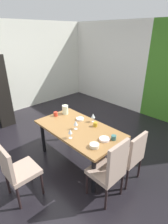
{
  "coord_description": "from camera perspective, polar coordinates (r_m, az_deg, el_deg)",
  "views": [
    {
      "loc": [
        2.51,
        -1.99,
        2.35
      ],
      "look_at": [
        0.17,
        0.24,
        0.85
      ],
      "focal_mm": 28.0,
      "sensor_mm": 36.0,
      "label": 1
    }
  ],
  "objects": [
    {
      "name": "serving_bowl_south",
      "position": [
        2.89,
        6.69,
        -8.81
      ],
      "size": [
        0.17,
        0.17,
        0.04
      ],
      "primitive_type": "cylinder",
      "color": "white",
      "rests_on": "dining_table"
    },
    {
      "name": "wine_glass_near_window",
      "position": [
        3.37,
        3.0,
        -1.26
      ],
      "size": [
        0.08,
        0.08,
        0.17
      ],
      "color": "silver",
      "rests_on": "dining_table"
    },
    {
      "name": "wine_glass_center",
      "position": [
        2.87,
        -4.52,
        -6.44
      ],
      "size": [
        0.07,
        0.07,
        0.16
      ],
      "color": "silver",
      "rests_on": "dining_table"
    },
    {
      "name": "cup_rear",
      "position": [
        3.68,
        -9.25,
        -0.64
      ],
      "size": [
        0.08,
        0.08,
        0.09
      ],
      "primitive_type": "cylinder",
      "color": "red",
      "rests_on": "dining_table"
    },
    {
      "name": "serving_bowl_left",
      "position": [
        2.71,
        3.39,
        -10.89
      ],
      "size": [
        0.15,
        0.15,
        0.05
      ],
      "primitive_type": "cylinder",
      "color": "beige",
      "rests_on": "dining_table"
    },
    {
      "name": "pitcher_north",
      "position": [
        3.72,
        -6.16,
        0.77
      ],
      "size": [
        0.14,
        0.13,
        0.19
      ],
      "color": "#E5F1C8",
      "rests_on": "dining_table"
    },
    {
      "name": "serving_bowl_east",
      "position": [
        3.49,
        -1.32,
        -2.28
      ],
      "size": [
        0.15,
        0.15,
        0.04
      ],
      "primitive_type": "cylinder",
      "color": "white",
      "rests_on": "dining_table"
    },
    {
      "name": "wine_glass_front",
      "position": [
        3.12,
        -2.73,
        -3.67
      ],
      "size": [
        0.08,
        0.08,
        0.16
      ],
      "color": "silver",
      "rests_on": "dining_table"
    },
    {
      "name": "dining_table",
      "position": [
        3.26,
        -1.76,
        -6.52
      ],
      "size": [
        1.64,
        0.9,
        0.74
      ],
      "color": "olive",
      "rests_on": "ground_plane"
    },
    {
      "name": "ground_plane",
      "position": [
        3.98,
        -4.33,
        -11.56
      ],
      "size": [
        5.73,
        5.68,
        0.02
      ],
      "primitive_type": "cube",
      "color": "black"
    },
    {
      "name": "chair_right_near",
      "position": [
        2.64,
        8.59,
        -17.91
      ],
      "size": [
        0.44,
        0.44,
        1.05
      ],
      "rotation": [
        0.0,
        0.0,
        1.57
      ],
      "color": "tan",
      "rests_on": "ground_plane"
    },
    {
      "name": "cup_west",
      "position": [
        3.25,
        3.71,
        -4.04
      ],
      "size": [
        0.08,
        0.08,
        0.08
      ],
      "primitive_type": "cylinder",
      "color": "#BB9121",
      "rests_on": "dining_table"
    },
    {
      "name": "back_panel_interior",
      "position": [
        6.24,
        7.37,
        15.31
      ],
      "size": [
        2.99,
        0.1,
        2.66
      ],
      "primitive_type": "cube",
      "color": "silver",
      "rests_on": "ground_plane"
    },
    {
      "name": "left_interior_panel",
      "position": [
        5.78,
        -23.45,
        12.75
      ],
      "size": [
        0.1,
        5.68,
        2.66
      ],
      "primitive_type": "cube",
      "color": "silver",
      "rests_on": "ground_plane"
    },
    {
      "name": "chair_head_near",
      "position": [
        2.83,
        -21.17,
        -17.18
      ],
      "size": [
        0.44,
        0.44,
        0.95
      ],
      "color": "tan",
      "rests_on": "ground_plane"
    },
    {
      "name": "chair_right_far",
      "position": [
        3.01,
        14.68,
        -13.32
      ],
      "size": [
        0.44,
        0.44,
        0.94
      ],
      "rotation": [
        0.0,
        0.0,
        1.57
      ],
      "color": "tan",
      "rests_on": "ground_plane"
    },
    {
      "name": "cup_right",
      "position": [
        2.91,
        9.67,
        -8.22
      ],
      "size": [
        0.08,
        0.08,
        0.08
      ],
      "primitive_type": "cylinder",
      "color": "#356865",
      "rests_on": "dining_table"
    }
  ]
}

